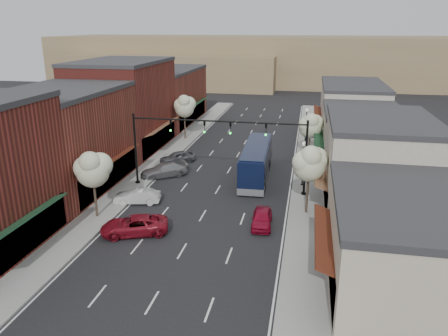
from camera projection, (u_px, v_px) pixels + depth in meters
The scene contains 28 objects.
ground at pixel (197, 226), 33.81m from camera, with size 160.00×160.00×0.00m, color black.
sidewalk_left at pixel (167, 154), 52.57m from camera, with size 2.80×73.00×0.15m, color gray.
sidewalk_right at pixel (309, 162), 49.51m from camera, with size 2.80×73.00×0.15m, color gray.
curb_left at pixel (179, 154), 52.31m from camera, with size 0.25×73.00×0.17m, color gray.
curb_right at pixel (297, 161), 49.76m from camera, with size 0.25×73.00×0.17m, color gray.
bldg_left_midnear at pixel (63, 140), 40.54m from camera, with size 10.14×14.10×9.40m.
bldg_left_midfar at pixel (124, 106), 53.37m from camera, with size 10.14×14.10×10.90m.
bldg_left_far at pixel (166, 96), 68.67m from camera, with size 10.14×18.10×8.40m.
bldg_right_near at pixel (402, 245), 24.81m from camera, with size 9.14×12.10×5.90m.
bldg_right_midnear at pixel (376, 165), 35.69m from camera, with size 9.14×12.10×7.90m.
bldg_right_midfar at pixel (361, 139), 47.11m from camera, with size 9.14×12.10×6.40m.
bldg_right_far at pixel (351, 110), 60.01m from camera, with size 9.14×16.10×7.40m.
hill_far at pixel (281, 60), 115.87m from camera, with size 120.00×30.00×12.00m, color #7A6647.
hill_near at pixel (178, 70), 109.85m from camera, with size 50.00×20.00×8.00m, color #7A6647.
signal_mast_right at pixel (279, 146), 38.80m from camera, with size 8.22×0.46×7.00m.
signal_mast_left at pixel (159, 140), 40.85m from camera, with size 8.22×0.46×7.00m.
tree_right_near at pixel (310, 163), 34.58m from camera, with size 2.85×2.65×5.95m.
tree_right_far at pixel (311, 125), 49.64m from camera, with size 2.85×2.65×5.43m.
tree_left_near at pixel (93, 168), 33.94m from camera, with size 2.85×2.65×5.69m.
tree_left_far at pixel (185, 106), 58.07m from camera, with size 2.85×2.65×6.13m.
lamp_post_near at pixel (304, 156), 41.24m from camera, with size 0.44×0.44×4.44m.
lamp_post_far at pixel (306, 119), 57.56m from camera, with size 0.44×0.44×4.44m.
coach_bus at pixel (256, 161), 43.98m from camera, with size 2.81×11.24×3.42m.
red_hatchback at pixel (262, 218), 33.65m from camera, with size 1.52×3.79×1.29m, color maroon.
parked_car_a at pixel (134, 225), 32.35m from camera, with size 2.29×4.97×1.38m, color maroon.
parked_car_b at pixel (137, 196), 37.95m from camera, with size 1.38×3.95×1.30m, color beige.
parked_car_c at pixel (164, 170), 44.64m from camera, with size 1.95×4.80×1.39m, color gray.
parked_car_d at pixel (177, 157), 49.09m from camera, with size 1.59×3.96×1.35m, color #505156.
Camera 1 is at (7.98, -29.74, 14.82)m, focal length 35.00 mm.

